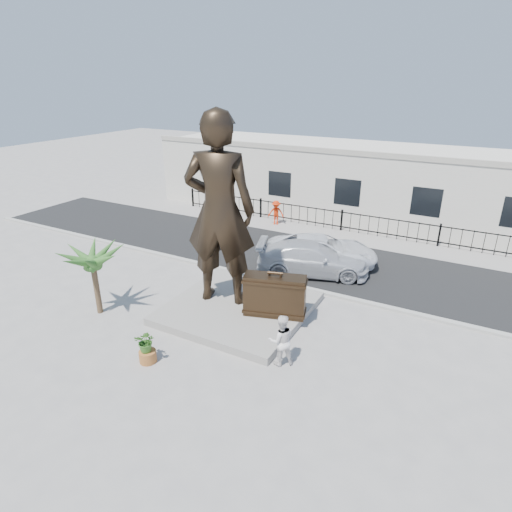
{
  "coord_description": "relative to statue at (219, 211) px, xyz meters",
  "views": [
    {
      "loc": [
        7.15,
        -11.19,
        8.6
      ],
      "look_at": [
        0.0,
        2.0,
        2.3
      ],
      "focal_mm": 30.0,
      "sensor_mm": 36.0,
      "label": 1
    }
  ],
  "objects": [
    {
      "name": "ground",
      "position": [
        1.36,
        -1.65,
        -3.99
      ],
      "size": [
        100.0,
        100.0,
        0.0
      ],
      "primitive_type": "plane",
      "color": "#9E9991",
      "rests_on": "ground"
    },
    {
      "name": "street",
      "position": [
        1.36,
        6.35,
        -3.99
      ],
      "size": [
        40.0,
        7.0,
        0.01
      ],
      "primitive_type": "cube",
      "color": "black",
      "rests_on": "ground"
    },
    {
      "name": "curb",
      "position": [
        1.36,
        2.85,
        -3.93
      ],
      "size": [
        40.0,
        0.25,
        0.12
      ],
      "primitive_type": "cube",
      "color": "#A5A399",
      "rests_on": "ground"
    },
    {
      "name": "far_sidewalk",
      "position": [
        1.36,
        10.35,
        -3.98
      ],
      "size": [
        40.0,
        2.5,
        0.02
      ],
      "primitive_type": "cube",
      "color": "#9E9991",
      "rests_on": "ground"
    },
    {
      "name": "plinth",
      "position": [
        0.86,
        -0.15,
        -3.84
      ],
      "size": [
        5.2,
        5.2,
        0.3
      ],
      "primitive_type": "cube",
      "color": "gray",
      "rests_on": "ground"
    },
    {
      "name": "fence",
      "position": [
        1.36,
        11.15,
        -3.39
      ],
      "size": [
        22.0,
        0.1,
        1.2
      ],
      "primitive_type": "cube",
      "color": "black",
      "rests_on": "ground"
    },
    {
      "name": "building",
      "position": [
        1.36,
        15.35,
        -1.79
      ],
      "size": [
        28.0,
        7.0,
        4.4
      ],
      "primitive_type": "cube",
      "color": "silver",
      "rests_on": "ground"
    },
    {
      "name": "statue",
      "position": [
        0.0,
        0.0,
        0.0
      ],
      "size": [
        3.07,
        2.44,
        7.38
      ],
      "primitive_type": "imported",
      "rotation": [
        0.0,
        0.0,
        3.42
      ],
      "color": "black",
      "rests_on": "plinth"
    },
    {
      "name": "suitcase",
      "position": [
        2.42,
        -0.15,
        -2.89
      ],
      "size": [
        2.38,
        1.35,
        1.6
      ],
      "primitive_type": "cube",
      "rotation": [
        0.0,
        0.0,
        0.29
      ],
      "color": "#312214",
      "rests_on": "plinth"
    },
    {
      "name": "tourist",
      "position": [
        3.75,
        -2.38,
        -3.11
      ],
      "size": [
        1.08,
        1.05,
        1.76
      ],
      "primitive_type": "imported",
      "rotation": [
        0.0,
        0.0,
        3.8
      ],
      "color": "white",
      "rests_on": "ground"
    },
    {
      "name": "car_white",
      "position": [
        2.12,
        5.67,
        -3.23
      ],
      "size": [
        5.91,
        4.43,
        1.49
      ],
      "primitive_type": "imported",
      "rotation": [
        0.0,
        0.0,
        1.99
      ],
      "color": "white",
      "rests_on": "street"
    },
    {
      "name": "car_silver",
      "position": [
        2.09,
        4.57,
        -3.23
      ],
      "size": [
        5.59,
        3.67,
        1.5
      ],
      "primitive_type": "imported",
      "rotation": [
        0.0,
        0.0,
        1.9
      ],
      "color": "silver",
      "rests_on": "street"
    },
    {
      "name": "worker",
      "position": [
        -2.61,
        10.29,
        -3.21
      ],
      "size": [
        1.11,
        0.85,
        1.52
      ],
      "primitive_type": "imported",
      "rotation": [
        0.0,
        0.0,
        0.32
      ],
      "color": "red",
      "rests_on": "far_sidewalk"
    },
    {
      "name": "palm_tree",
      "position": [
        -3.93,
        -2.82,
        -3.99
      ],
      "size": [
        1.8,
        1.8,
        3.2
      ],
      "primitive_type": null,
      "color": "#2E5C21",
      "rests_on": "ground"
    },
    {
      "name": "planter",
      "position": [
        -0.1,
        -4.36,
        -3.79
      ],
      "size": [
        0.56,
        0.56,
        0.4
      ],
      "primitive_type": "cylinder",
      "color": "#A15F2A",
      "rests_on": "ground"
    },
    {
      "name": "shrub",
      "position": [
        -0.1,
        -4.36,
        -3.22
      ],
      "size": [
        0.82,
        0.77,
        0.74
      ],
      "primitive_type": "imported",
      "rotation": [
        0.0,
        0.0,
        0.34
      ],
      "color": "#386B22",
      "rests_on": "planter"
    }
  ]
}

